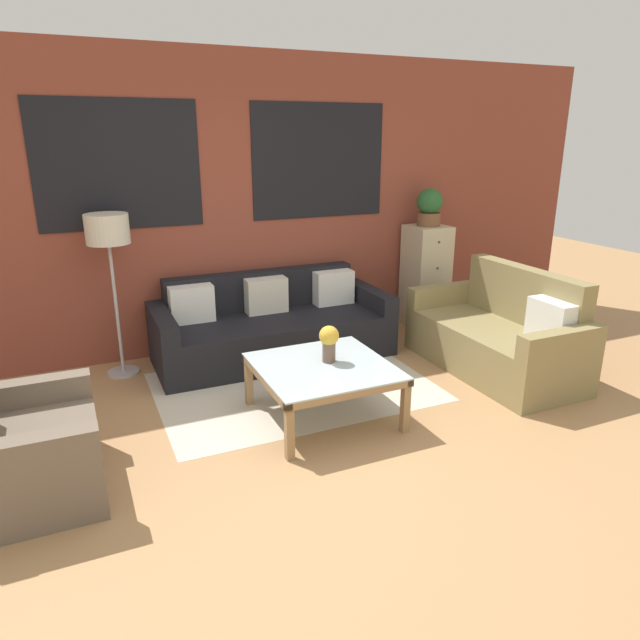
% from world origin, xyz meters
% --- Properties ---
extents(ground_plane, '(16.00, 16.00, 0.00)m').
position_xyz_m(ground_plane, '(0.00, 0.00, 0.00)').
color(ground_plane, '#AD7F51').
extents(wall_back_brick, '(8.40, 0.09, 2.80)m').
position_xyz_m(wall_back_brick, '(0.00, 2.44, 1.41)').
color(wall_back_brick, brown).
rests_on(wall_back_brick, ground_plane).
extents(rug, '(2.27, 1.60, 0.00)m').
position_xyz_m(rug, '(0.17, 1.19, 0.00)').
color(rug, beige).
rests_on(rug, ground_plane).
extents(couch_dark, '(2.22, 0.88, 0.78)m').
position_xyz_m(couch_dark, '(0.25, 1.95, 0.28)').
color(couch_dark, black).
rests_on(couch_dark, ground_plane).
extents(settee_vintage, '(0.80, 1.66, 0.92)m').
position_xyz_m(settee_vintage, '(2.01, 0.79, 0.31)').
color(settee_vintage, olive).
rests_on(settee_vintage, ground_plane).
extents(armchair_corner, '(0.80, 0.95, 0.84)m').
position_xyz_m(armchair_corner, '(-1.85, 0.44, 0.28)').
color(armchair_corner, '#6B5B4C').
rests_on(armchair_corner, ground_plane).
extents(coffee_table, '(0.96, 0.96, 0.43)m').
position_xyz_m(coffee_table, '(0.17, 0.59, 0.37)').
color(coffee_table, silver).
rests_on(coffee_table, ground_plane).
extents(floor_lamp, '(0.36, 0.36, 1.43)m').
position_xyz_m(floor_lamp, '(-1.12, 2.10, 1.23)').
color(floor_lamp, '#B2B2B7').
rests_on(floor_lamp, ground_plane).
extents(drawer_cabinet, '(0.41, 0.44, 1.12)m').
position_xyz_m(drawer_cabinet, '(2.12, 2.15, 0.56)').
color(drawer_cabinet, '#C6B793').
rests_on(drawer_cabinet, ground_plane).
extents(potted_plant, '(0.27, 0.27, 0.39)m').
position_xyz_m(potted_plant, '(2.12, 2.15, 1.32)').
color(potted_plant, brown).
rests_on(potted_plant, drawer_cabinet).
extents(flower_vase, '(0.15, 0.15, 0.28)m').
position_xyz_m(flower_vase, '(0.24, 0.63, 0.60)').
color(flower_vase, brown).
rests_on(flower_vase, coffee_table).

